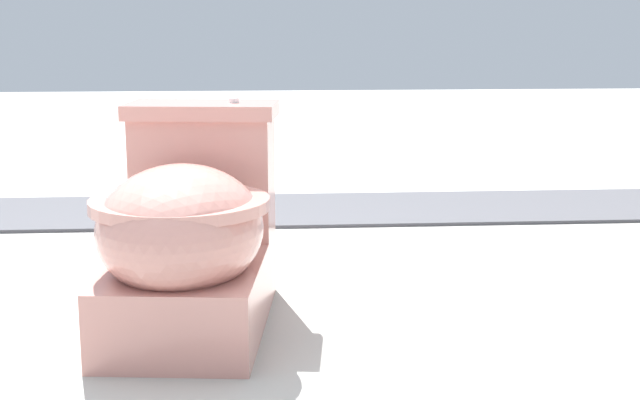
% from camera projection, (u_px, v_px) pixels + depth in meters
% --- Properties ---
extents(ground_plane, '(14.00, 14.00, 0.00)m').
position_uv_depth(ground_plane, '(133.00, 342.00, 1.99)').
color(ground_plane, '#A8A59E').
extents(gravel_strip, '(0.56, 8.00, 0.01)m').
position_uv_depth(gravel_strip, '(315.00, 209.00, 3.34)').
color(gravel_strip, '#4C4C51').
rests_on(gravel_strip, ground).
extents(toilet, '(0.67, 0.44, 0.52)m').
position_uv_depth(toilet, '(189.00, 236.00, 2.04)').
color(toilet, tan).
rests_on(toilet, ground).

